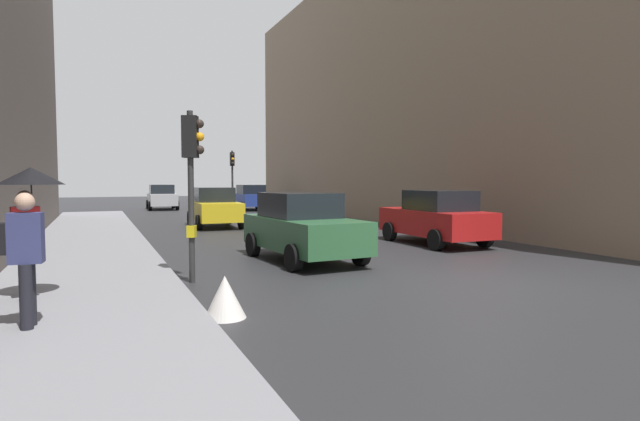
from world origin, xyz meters
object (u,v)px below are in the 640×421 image
at_px(car_yellow_taxi, 214,207).
at_px(car_green_estate, 303,227).
at_px(car_red_sedan, 436,217).
at_px(car_silver_hatchback, 162,197).
at_px(car_blue_van, 250,197).
at_px(warning_sign_triangle, 225,297).
at_px(traffic_light_far_median, 232,170).
at_px(traffic_light_near_right, 192,165).
at_px(pedestrian_with_grey_backpack, 22,252).
at_px(pedestrian_with_umbrella, 29,196).

bearing_deg(car_yellow_taxi, car_green_estate, -89.69).
height_order(car_red_sedan, car_silver_hatchback, same).
height_order(car_red_sedan, car_blue_van, same).
distance_m(car_silver_hatchback, car_blue_van, 6.46).
bearing_deg(car_blue_van, warning_sign_triangle, -106.73).
height_order(traffic_light_far_median, warning_sign_triangle, traffic_light_far_median).
distance_m(traffic_light_far_median, car_blue_van, 4.36).
xyz_separation_m(car_silver_hatchback, car_green_estate, (0.61, -25.56, 0.00)).
height_order(traffic_light_near_right, car_silver_hatchback, traffic_light_near_right).
bearing_deg(warning_sign_triangle, car_red_sedan, 35.88).
distance_m(pedestrian_with_grey_backpack, warning_sign_triangle, 2.78).
relative_size(car_red_sedan, pedestrian_with_umbrella, 1.98).
bearing_deg(car_yellow_taxi, warning_sign_triangle, -101.48).
bearing_deg(traffic_light_far_median, car_green_estate, -98.64).
bearing_deg(car_silver_hatchback, warning_sign_triangle, -94.80).
bearing_deg(traffic_light_near_right, warning_sign_triangle, -90.62).
xyz_separation_m(traffic_light_near_right, pedestrian_with_umbrella, (-2.76, -1.14, -0.56)).
bearing_deg(traffic_light_far_median, pedestrian_with_umbrella, -111.85).
relative_size(traffic_light_near_right, car_silver_hatchback, 0.82).
bearing_deg(pedestrian_with_umbrella, warning_sign_triangle, -33.14).
xyz_separation_m(car_silver_hatchback, pedestrian_with_umbrella, (-5.27, -28.48, 0.96)).
height_order(car_yellow_taxi, car_green_estate, same).
bearing_deg(pedestrian_with_grey_backpack, traffic_light_near_right, 47.26).
bearing_deg(warning_sign_triangle, pedestrian_with_umbrella, 146.86).
relative_size(traffic_light_far_median, warning_sign_triangle, 6.02).
xyz_separation_m(car_yellow_taxi, car_green_estate, (0.06, -10.52, 0.00)).
bearing_deg(car_silver_hatchback, car_red_sedan, -76.46).
xyz_separation_m(traffic_light_far_median, car_blue_van, (2.09, 3.37, -1.82)).
bearing_deg(car_blue_van, pedestrian_with_grey_backpack, -111.76).
bearing_deg(car_green_estate, pedestrian_with_grey_backpack, -141.08).
xyz_separation_m(car_yellow_taxi, pedestrian_with_umbrella, (-5.82, -13.45, 0.96)).
height_order(traffic_light_far_median, traffic_light_near_right, traffic_light_far_median).
distance_m(traffic_light_near_right, car_green_estate, 3.90).
height_order(car_yellow_taxi, pedestrian_with_umbrella, pedestrian_with_umbrella).
bearing_deg(car_blue_van, car_silver_hatchback, 149.56).
bearing_deg(pedestrian_with_umbrella, car_blue_van, 66.72).
bearing_deg(traffic_light_near_right, pedestrian_with_umbrella, -157.55).
relative_size(car_green_estate, car_blue_van, 1.02).
relative_size(car_yellow_taxi, pedestrian_with_umbrella, 1.99).
height_order(car_yellow_taxi, car_silver_hatchback, same).
distance_m(traffic_light_near_right, pedestrian_with_umbrella, 3.04).
distance_m(traffic_light_far_median, pedestrian_with_grey_backpack, 25.18).
relative_size(car_red_sedan, warning_sign_triangle, 6.52).
distance_m(traffic_light_far_median, car_silver_hatchback, 7.72).
xyz_separation_m(traffic_light_near_right, pedestrian_with_grey_backpack, (-2.68, -2.90, -1.24)).
distance_m(car_silver_hatchback, warning_sign_triangle, 30.37).
bearing_deg(traffic_light_far_median, warning_sign_triangle, -104.31).
xyz_separation_m(pedestrian_with_umbrella, pedestrian_with_grey_backpack, (0.08, -1.76, -0.68)).
xyz_separation_m(traffic_light_near_right, warning_sign_triangle, (-0.03, -2.92, -2.08)).
bearing_deg(car_green_estate, warning_sign_triangle, -123.79).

